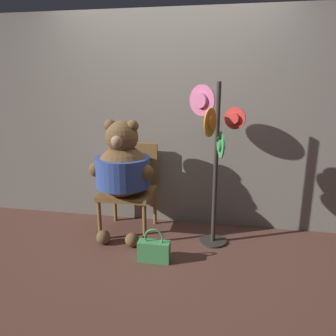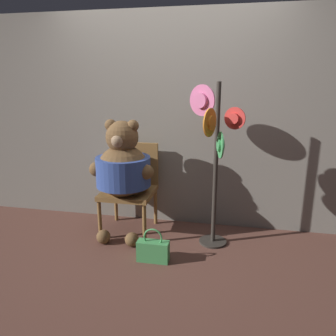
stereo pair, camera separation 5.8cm
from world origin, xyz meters
TOP-DOWN VIEW (x-y plane):
  - ground_plane at (0.00, 0.00)m, footprint 14.00×14.00m
  - wall_back at (0.00, 0.66)m, footprint 8.00×0.10m
  - chair at (-0.38, 0.35)m, footprint 0.54×0.54m
  - teddy_bear at (-0.40, 0.17)m, footprint 0.68×0.60m
  - hat_display_rack at (0.52, 0.14)m, footprint 0.54×0.47m
  - handbag_on_ground at (0.03, -0.30)m, footprint 0.29×0.11m

SIDE VIEW (x-z plane):
  - ground_plane at x=0.00m, z-range 0.00..0.00m
  - handbag_on_ground at x=0.03m, z-range -0.05..0.27m
  - chair at x=-0.38m, z-range 0.04..0.99m
  - teddy_bear at x=-0.40m, z-range 0.12..1.36m
  - hat_display_rack at x=0.52m, z-range 0.18..1.79m
  - wall_back at x=0.00m, z-range 0.00..2.33m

